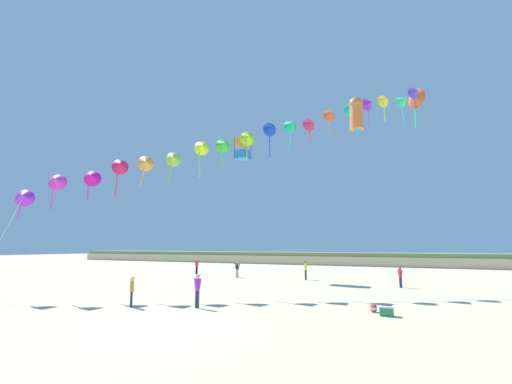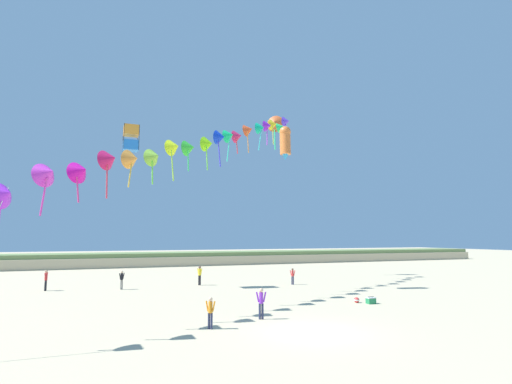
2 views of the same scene
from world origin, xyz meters
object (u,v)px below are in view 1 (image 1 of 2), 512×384
Objects in this scene: person_near_right at (132,289)px; person_mid_center at (197,288)px; person_far_center at (237,268)px; person_far_left at (197,265)px; person_far_right at (306,269)px; large_kite_mid_trail at (243,149)px; beach_cooler at (387,311)px; beach_ball at (373,308)px; large_kite_low_lead at (414,98)px; person_near_left at (400,276)px; large_kite_high_solo at (356,115)px.

person_mid_center is at bearing 21.68° from person_near_right.
person_near_right is 17.14m from person_far_center.
person_far_left is at bearing 116.51° from person_near_right.
large_kite_mid_trail reaches higher than person_far_right.
beach_cooler is 0.93m from beach_ball.
large_kite_low_lead reaches higher than beach_cooler.
person_far_center is 4.33× the size of beach_ball.
person_far_left is at bearing 166.45° from person_far_center.
beach_cooler is (15.04, -13.55, -0.69)m from person_far_center.
beach_cooler is 1.59× the size of beach_ball.
large_kite_low_lead reaches higher than person_mid_center.
person_near_left is 4.14× the size of beach_ball.
person_near_right is at bearing -128.54° from person_near_left.
person_far_right is 15.47m from beach_ball.
large_kite_mid_trail is 13.68m from large_kite_high_solo.
large_kite_low_lead is at bearing 18.98° from large_kite_mid_trail.
large_kite_low_lead is at bearing 19.62° from person_far_center.
person_mid_center is at bearing -67.73° from person_far_center.
person_far_center is at bearing 137.99° from beach_cooler.
person_near_left is at bearing -9.57° from person_far_left.
beach_cooler is at bearing -42.01° from person_far_center.
large_kite_low_lead is (13.61, 22.84, 16.91)m from person_near_right.
person_far_right reaches higher than person_far_left.
beach_ball is at bearing -97.42° from large_kite_low_lead.
large_kite_mid_trail is 23.97m from beach_cooler.
person_near_right is at bearing -63.49° from person_far_left.
person_mid_center is (-8.60, -13.48, 0.08)m from person_near_left.
person_far_right is 1.11× the size of person_far_center.
person_far_center reaches higher than beach_cooler.
person_near_left is at bearing -18.27° from person_far_right.
large_kite_mid_trail is 3.92× the size of beach_cooler.
large_kite_low_lead reaches higher than person_far_right.
person_far_center is (-6.82, -0.59, -0.10)m from person_far_right.
person_near_left is 10.81m from beach_ball.
person_near_left is 0.66× the size of large_kite_mid_trail.
person_near_left is at bearing -7.99° from person_far_center.
large_kite_high_solo reaches higher than person_far_left.
beach_cooler is at bearing -95.31° from large_kite_low_lead.
beach_ball is (8.01, 2.71, -0.77)m from person_mid_center.
person_near_left is 11.46m from beach_cooler.
person_far_left is at bearing -168.56° from large_kite_low_lead.
person_far_center is 0.69× the size of large_kite_mid_trail.
person_mid_center is 0.38× the size of large_kite_low_lead.
beach_ball is (-0.64, 0.67, -0.03)m from beach_cooler.
person_far_center is at bearing 158.11° from large_kite_high_solo.
person_mid_center is 0.94× the size of person_far_right.
person_far_right reaches higher than beach_cooler.
person_far_left is 1.07× the size of person_far_center.
person_far_left is 4.64× the size of beach_ball.
beach_ball is (7.57, -13.46, -0.83)m from person_far_right.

